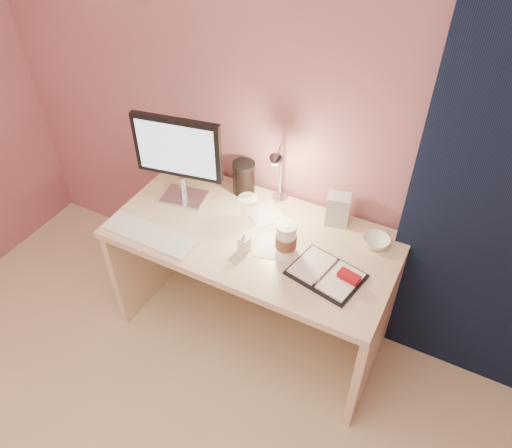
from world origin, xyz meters
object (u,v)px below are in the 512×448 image
at_px(lotion_bottle, 244,241).
at_px(coffee_cup, 286,239).
at_px(product_box, 338,209).
at_px(desk_lamp, 269,171).
at_px(monitor, 179,153).
at_px(keyboard, 149,235).
at_px(desk, 260,257).
at_px(bowl, 376,242).
at_px(planner, 328,274).
at_px(clear_cup, 248,210).
at_px(dark_jar, 244,179).

bearing_deg(lotion_bottle, coffee_cup, 24.80).
height_order(product_box, desk_lamp, desk_lamp).
height_order(monitor, keyboard, monitor).
height_order(desk, keyboard, keyboard).
height_order(monitor, coffee_cup, monitor).
xyz_separation_m(keyboard, product_box, (0.76, 0.52, 0.07)).
distance_m(monitor, bowl, 1.05).
relative_size(keyboard, planner, 1.37).
bearing_deg(product_box, desk_lamp, 173.69).
height_order(monitor, lotion_bottle, monitor).
height_order(clear_cup, bowl, clear_cup).
bearing_deg(clear_cup, keyboard, -140.47).
bearing_deg(desk, coffee_cup, -29.77).
distance_m(monitor, coffee_cup, 0.68).
distance_m(keyboard, clear_cup, 0.49).
bearing_deg(clear_cup, desk_lamp, 76.92).
bearing_deg(product_box, monitor, 179.37).
xyz_separation_m(planner, lotion_bottle, (-0.41, -0.02, 0.04)).
relative_size(coffee_cup, bowl, 1.24).
height_order(desk, lotion_bottle, lotion_bottle).
height_order(desk, dark_jar, dark_jar).
bearing_deg(monitor, planner, -20.90).
bearing_deg(clear_cup, desk, 12.18).
bearing_deg(planner, product_box, 116.84).
distance_m(keyboard, product_box, 0.92).
height_order(clear_cup, lotion_bottle, clear_cup).
bearing_deg(keyboard, desk_lamp, 49.82).
bearing_deg(dark_jar, keyboard, -114.39).
relative_size(clear_cup, dark_jar, 0.98).
bearing_deg(clear_cup, bowl, 12.94).
distance_m(coffee_cup, desk_lamp, 0.36).
distance_m(keyboard, lotion_bottle, 0.47).
xyz_separation_m(monitor, keyboard, (0.02, -0.32, -0.28)).
xyz_separation_m(planner, bowl, (0.13, 0.29, 0.01)).
bearing_deg(product_box, bowl, -30.79).
bearing_deg(dark_jar, planner, -30.38).
relative_size(desk, desk_lamp, 3.82).
distance_m(planner, clear_cup, 0.51).
bearing_deg(monitor, product_box, 3.67).
xyz_separation_m(keyboard, dark_jar, (0.24, 0.52, 0.07)).
height_order(planner, desk_lamp, desk_lamp).
distance_m(desk, coffee_cup, 0.37).
bearing_deg(desk, keyboard, -143.58).
distance_m(keyboard, dark_jar, 0.58).
bearing_deg(desk, dark_jar, 135.10).
height_order(lotion_bottle, product_box, product_box).
height_order(bowl, lotion_bottle, lotion_bottle).
distance_m(clear_cup, product_box, 0.44).
bearing_deg(product_box, desk, -163.78).
bearing_deg(monitor, coffee_cup, -19.78).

